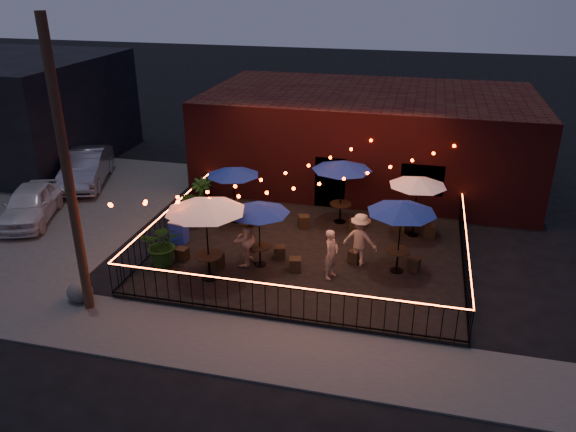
# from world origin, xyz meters

# --- Properties ---
(ground) EXTENTS (110.00, 110.00, 0.00)m
(ground) POSITION_xyz_m (0.00, 0.00, 0.00)
(ground) COLOR black
(ground) RESTS_ON ground
(patio) EXTENTS (10.00, 8.00, 0.15)m
(patio) POSITION_xyz_m (0.00, 2.00, 0.07)
(patio) COLOR black
(patio) RESTS_ON ground
(sidewalk) EXTENTS (18.00, 2.50, 0.05)m
(sidewalk) POSITION_xyz_m (0.00, -3.25, 0.03)
(sidewalk) COLOR #484642
(sidewalk) RESTS_ON ground
(parking_lot) EXTENTS (11.00, 12.00, 0.02)m
(parking_lot) POSITION_xyz_m (-12.00, 4.00, 0.01)
(parking_lot) COLOR #484642
(parking_lot) RESTS_ON ground
(brick_building) EXTENTS (14.00, 8.00, 4.00)m
(brick_building) POSITION_xyz_m (1.00, 9.99, 2.00)
(brick_building) COLOR #380F0F
(brick_building) RESTS_ON ground
(utility_pole) EXTENTS (0.26, 0.26, 8.00)m
(utility_pole) POSITION_xyz_m (-5.40, -2.60, 4.00)
(utility_pole) COLOR #3D2819
(utility_pole) RESTS_ON ground
(fence_front) EXTENTS (10.00, 0.04, 1.04)m
(fence_front) POSITION_xyz_m (0.00, -2.00, 0.66)
(fence_front) COLOR black
(fence_front) RESTS_ON patio
(fence_left) EXTENTS (0.04, 8.00, 1.04)m
(fence_left) POSITION_xyz_m (-5.00, 2.00, 0.66)
(fence_left) COLOR black
(fence_left) RESTS_ON patio
(fence_right) EXTENTS (0.04, 8.00, 1.04)m
(fence_right) POSITION_xyz_m (5.00, 2.00, 0.66)
(fence_right) COLOR black
(fence_right) RESTS_ON patio
(festoon_lights) EXTENTS (10.02, 8.72, 1.32)m
(festoon_lights) POSITION_xyz_m (-1.01, 1.70, 2.52)
(festoon_lights) COLOR #FF2600
(festoon_lights) RESTS_ON ground
(cafe_table_0) EXTENTS (2.70, 2.70, 2.63)m
(cafe_table_0) POSITION_xyz_m (-2.58, -0.43, 2.55)
(cafe_table_0) COLOR black
(cafe_table_0) RESTS_ON patio
(cafe_table_1) EXTENTS (2.12, 2.12, 2.15)m
(cafe_table_1) POSITION_xyz_m (-3.21, 3.80, 2.11)
(cafe_table_1) COLOR black
(cafe_table_1) RESTS_ON patio
(cafe_table_2) EXTENTS (2.43, 2.43, 2.14)m
(cafe_table_2) POSITION_xyz_m (-1.32, 0.76, 2.11)
(cafe_table_2) COLOR black
(cafe_table_2) RESTS_ON patio
(cafe_table_3) EXTENTS (2.35, 2.35, 2.42)m
(cafe_table_3) POSITION_xyz_m (0.64, 4.67, 2.36)
(cafe_table_3) COLOR black
(cafe_table_3) RESTS_ON patio
(cafe_table_4) EXTENTS (2.48, 2.48, 2.35)m
(cafe_table_4) POSITION_xyz_m (2.96, 1.41, 2.29)
(cafe_table_4) COLOR black
(cafe_table_4) RESTS_ON patio
(cafe_table_5) EXTENTS (2.41, 2.41, 2.21)m
(cafe_table_5) POSITION_xyz_m (3.35, 4.18, 2.17)
(cafe_table_5) COLOR black
(cafe_table_5) RESTS_ON patio
(bistro_chair_0) EXTENTS (0.40, 0.40, 0.42)m
(bistro_chair_0) POSITION_xyz_m (-3.88, 0.46, 0.36)
(bistro_chair_0) COLOR black
(bistro_chair_0) RESTS_ON patio
(bistro_chair_1) EXTENTS (0.55, 0.55, 0.49)m
(bistro_chair_1) POSITION_xyz_m (-2.66, 0.30, 0.39)
(bistro_chair_1) COLOR black
(bistro_chair_1) RESTS_ON patio
(bistro_chair_2) EXTENTS (0.54, 0.54, 0.49)m
(bistro_chair_2) POSITION_xyz_m (-4.24, 3.99, 0.39)
(bistro_chair_2) COLOR black
(bistro_chair_2) RESTS_ON patio
(bistro_chair_3) EXTENTS (0.49, 0.49, 0.52)m
(bistro_chair_3) POSITION_xyz_m (-2.53, 3.60, 0.41)
(bistro_chair_3) COLOR black
(bistro_chair_3) RESTS_ON patio
(bistro_chair_4) EXTENTS (0.45, 0.45, 0.41)m
(bistro_chair_4) POSITION_xyz_m (-0.84, 1.36, 0.36)
(bistro_chair_4) COLOR black
(bistro_chair_4) RESTS_ON patio
(bistro_chair_5) EXTENTS (0.44, 0.44, 0.43)m
(bistro_chair_5) POSITION_xyz_m (-0.15, 0.65, 0.37)
(bistro_chair_5) COLOR black
(bistro_chair_5) RESTS_ON patio
(bistro_chair_6) EXTENTS (0.50, 0.50, 0.46)m
(bistro_chair_6) POSITION_xyz_m (-0.58, 3.88, 0.38)
(bistro_chair_6) COLOR black
(bistro_chair_6) RESTS_ON patio
(bistro_chair_7) EXTENTS (0.37, 0.37, 0.43)m
(bistro_chair_7) POSITION_xyz_m (1.26, 4.11, 0.36)
(bistro_chair_7) COLOR black
(bistro_chair_7) RESTS_ON patio
(bistro_chair_8) EXTENTS (0.46, 0.46, 0.41)m
(bistro_chair_8) POSITION_xyz_m (1.60, 1.65, 0.36)
(bistro_chair_8) COLOR black
(bistro_chair_8) RESTS_ON patio
(bistro_chair_9) EXTENTS (0.43, 0.43, 0.40)m
(bistro_chair_9) POSITION_xyz_m (3.48, 1.61, 0.35)
(bistro_chair_9) COLOR black
(bistro_chair_9) RESTS_ON patio
(bistro_chair_10) EXTENTS (0.47, 0.47, 0.51)m
(bistro_chair_10) POSITION_xyz_m (2.87, 4.39, 0.40)
(bistro_chair_10) COLOR black
(bistro_chair_10) RESTS_ON patio
(bistro_chair_11) EXTENTS (0.47, 0.47, 0.46)m
(bistro_chair_11) POSITION_xyz_m (3.88, 4.14, 0.38)
(bistro_chair_11) COLOR black
(bistro_chair_11) RESTS_ON patio
(patron_a) EXTENTS (0.55, 0.67, 1.59)m
(patron_a) POSITION_xyz_m (1.01, 0.54, 0.94)
(patron_a) COLOR #CFAC8A
(patron_a) RESTS_ON patio
(patron_b) EXTENTS (0.98, 1.10, 1.87)m
(patron_b) POSITION_xyz_m (-1.82, 0.66, 1.09)
(patron_b) COLOR #D5AC94
(patron_b) RESTS_ON patio
(patron_c) EXTENTS (1.24, 0.87, 1.74)m
(patron_c) POSITION_xyz_m (1.75, 1.57, 1.02)
(patron_c) COLOR #DCAD8A
(patron_c) RESTS_ON patio
(potted_shrub_a) EXTENTS (1.51, 1.38, 1.45)m
(potted_shrub_a) POSITION_xyz_m (-4.30, 0.06, 0.87)
(potted_shrub_a) COLOR #1B3A12
(potted_shrub_a) RESTS_ON patio
(potted_shrub_b) EXTENTS (0.94, 0.87, 1.38)m
(potted_shrub_b) POSITION_xyz_m (-4.60, 2.98, 0.84)
(potted_shrub_b) COLOR #15360A
(potted_shrub_b) RESTS_ON patio
(potted_shrub_c) EXTENTS (0.96, 0.96, 1.48)m
(potted_shrub_c) POSITION_xyz_m (-4.60, 4.03, 0.89)
(potted_shrub_c) COLOR #163C0D
(potted_shrub_c) RESTS_ON patio
(cooler) EXTENTS (0.65, 0.51, 0.79)m
(cooler) POSITION_xyz_m (-4.50, 1.66, 0.55)
(cooler) COLOR blue
(cooler) RESTS_ON patio
(boulder) EXTENTS (1.04, 0.98, 0.65)m
(boulder) POSITION_xyz_m (-5.83, -2.36, 0.32)
(boulder) COLOR #454540
(boulder) RESTS_ON ground
(car_white) EXTENTS (2.86, 4.29, 1.36)m
(car_white) POSITION_xyz_m (-10.89, 2.33, 0.68)
(car_white) COLOR silver
(car_white) RESTS_ON ground
(car_silver) EXTENTS (3.07, 4.88, 1.52)m
(car_silver) POSITION_xyz_m (-11.06, 6.40, 0.76)
(car_silver) COLOR gray
(car_silver) RESTS_ON ground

